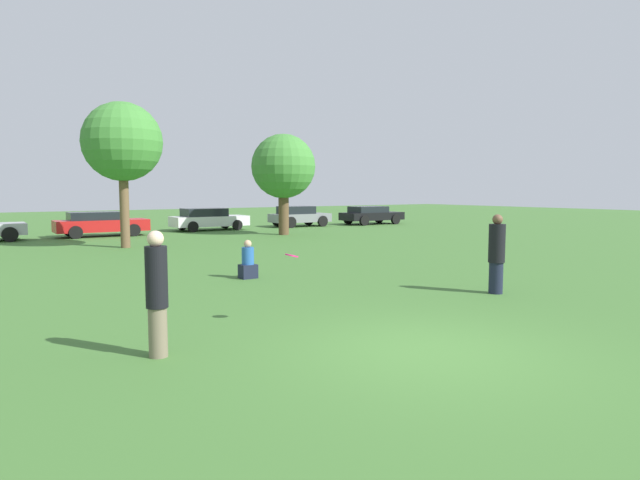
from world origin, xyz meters
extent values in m
plane|color=#3D6B2D|center=(0.00, 0.00, 0.00)|extent=(120.00, 120.00, 0.00)
cylinder|color=#726651|center=(-3.39, 1.91, 0.36)|extent=(0.26, 0.26, 0.72)
cylinder|color=black|center=(-3.39, 1.91, 1.15)|extent=(0.31, 0.31, 0.87)
sphere|color=beige|center=(-3.39, 1.91, 1.69)|extent=(0.23, 0.23, 0.23)
cylinder|color=#191E33|center=(4.55, 2.36, 0.36)|extent=(0.32, 0.32, 0.72)
cylinder|color=black|center=(4.55, 2.36, 1.16)|extent=(0.37, 0.37, 0.88)
sphere|color=brown|center=(4.55, 2.36, 1.70)|extent=(0.23, 0.23, 0.23)
cylinder|color=#F21E72|center=(-0.86, 2.43, 1.23)|extent=(0.24, 0.24, 0.08)
cube|color=#191E33|center=(0.78, 7.48, 0.19)|extent=(0.44, 0.36, 0.37)
cylinder|color=#2659A5|center=(0.78, 7.48, 0.61)|extent=(0.33, 0.33, 0.46)
sphere|color=tan|center=(0.78, 7.48, 0.93)|extent=(0.21, 0.21, 0.21)
cylinder|color=brown|center=(0.08, 17.35, 1.72)|extent=(0.38, 0.38, 3.44)
sphere|color=#3D7F33|center=(0.08, 17.35, 4.32)|extent=(3.20, 3.20, 3.20)
cylinder|color=brown|center=(8.76, 19.36, 1.34)|extent=(0.55, 0.55, 2.68)
sphere|color=#3D7F33|center=(8.76, 19.36, 3.61)|extent=(3.37, 3.37, 3.37)
cylinder|color=black|center=(-3.66, 24.58, 0.34)|extent=(0.69, 0.19, 0.69)
cylinder|color=black|center=(-3.67, 22.76, 0.34)|extent=(0.69, 0.19, 0.69)
cube|color=red|center=(0.50, 23.59, 0.56)|extent=(4.47, 1.70, 0.59)
cube|color=black|center=(0.16, 23.59, 1.05)|extent=(2.46, 1.49, 0.40)
cylinder|color=black|center=(1.88, 24.42, 0.32)|extent=(0.64, 0.17, 0.64)
cylinder|color=black|center=(1.87, 22.74, 0.32)|extent=(0.64, 0.17, 0.64)
cylinder|color=black|center=(-0.88, 24.43, 0.32)|extent=(0.64, 0.17, 0.64)
cylinder|color=black|center=(-0.89, 22.76, 0.32)|extent=(0.64, 0.17, 0.64)
cube|color=silver|center=(6.73, 24.56, 0.54)|extent=(4.39, 1.81, 0.58)
cube|color=black|center=(6.40, 24.57, 1.06)|extent=(2.42, 1.58, 0.46)
cylinder|color=black|center=(8.10, 25.45, 0.31)|extent=(0.61, 0.17, 0.61)
cylinder|color=black|center=(8.09, 23.67, 0.31)|extent=(0.61, 0.17, 0.61)
cylinder|color=black|center=(5.38, 25.46, 0.31)|extent=(0.61, 0.17, 0.61)
cylinder|color=black|center=(5.37, 23.68, 0.31)|extent=(0.61, 0.17, 0.61)
cube|color=slate|center=(12.86, 24.36, 0.57)|extent=(3.85, 1.73, 0.53)
cube|color=black|center=(12.57, 24.36, 1.08)|extent=(2.12, 1.51, 0.48)
cylinder|color=black|center=(14.06, 25.21, 0.35)|extent=(0.70, 0.20, 0.70)
cylinder|color=black|center=(14.05, 23.50, 0.35)|extent=(0.70, 0.20, 0.70)
cylinder|color=black|center=(11.67, 25.22, 0.35)|extent=(0.70, 0.20, 0.70)
cylinder|color=black|center=(11.66, 23.52, 0.35)|extent=(0.70, 0.20, 0.70)
cube|color=black|center=(18.22, 23.60, 0.56)|extent=(4.43, 1.81, 0.52)
cube|color=black|center=(17.89, 23.60, 1.03)|extent=(2.44, 1.58, 0.42)
cylinder|color=black|center=(19.60, 24.48, 0.35)|extent=(0.70, 0.21, 0.70)
cylinder|color=black|center=(19.59, 22.70, 0.35)|extent=(0.70, 0.21, 0.70)
cylinder|color=black|center=(16.86, 24.49, 0.35)|extent=(0.70, 0.21, 0.70)
cylinder|color=black|center=(16.85, 22.72, 0.35)|extent=(0.70, 0.21, 0.70)
camera|label=1|loc=(-5.71, -5.71, 2.38)|focal=30.68mm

